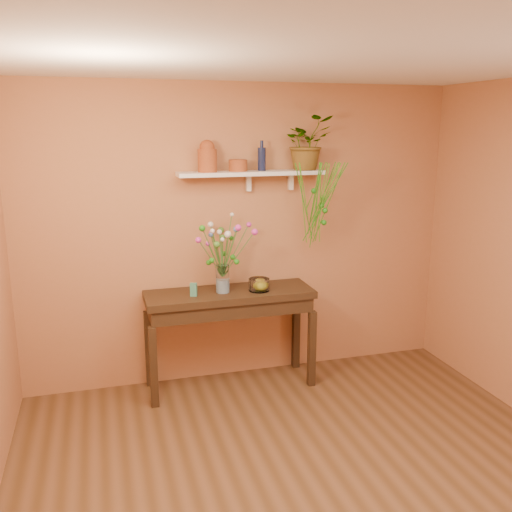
# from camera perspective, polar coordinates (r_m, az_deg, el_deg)

# --- Properties ---
(room) EXTENTS (4.04, 4.04, 2.70)m
(room) POSITION_cam_1_polar(r_m,az_deg,el_deg) (3.23, 7.68, -4.32)
(room) COLOR brown
(room) RESTS_ON ground
(sideboard) EXTENTS (1.48, 0.48, 0.90)m
(sideboard) POSITION_cam_1_polar(r_m,az_deg,el_deg) (4.93, -2.73, -5.09)
(sideboard) COLOR #372213
(sideboard) RESTS_ON ground
(wall_shelf) EXTENTS (1.30, 0.24, 0.19)m
(wall_shelf) POSITION_cam_1_polar(r_m,az_deg,el_deg) (4.89, -0.38, 8.51)
(wall_shelf) COLOR white
(wall_shelf) RESTS_ON room
(terracotta_jug) EXTENTS (0.21, 0.21, 0.27)m
(terracotta_jug) POSITION_cam_1_polar(r_m,az_deg,el_deg) (4.77, -5.06, 10.18)
(terracotta_jug) COLOR #9E4C1F
(terracotta_jug) RESTS_ON wall_shelf
(terracotta_pot) EXTENTS (0.21, 0.21, 0.10)m
(terracotta_pot) POSITION_cam_1_polar(r_m,az_deg,el_deg) (4.86, -1.87, 9.33)
(terracotta_pot) COLOR #9E4C1F
(terracotta_pot) RESTS_ON wall_shelf
(blue_bottle) EXTENTS (0.09, 0.09, 0.26)m
(blue_bottle) POSITION_cam_1_polar(r_m,az_deg,el_deg) (4.91, 0.59, 10.04)
(blue_bottle) COLOR #131A3A
(blue_bottle) RESTS_ON wall_shelf
(spider_plant) EXTENTS (0.48, 0.43, 0.48)m
(spider_plant) POSITION_cam_1_polar(r_m,az_deg,el_deg) (5.02, 5.28, 11.57)
(spider_plant) COLOR #267B17
(spider_plant) RESTS_ON wall_shelf
(plant_fronds) EXTENTS (0.47, 0.34, 0.77)m
(plant_fronds) POSITION_cam_1_polar(r_m,az_deg,el_deg) (4.93, 6.58, 5.54)
(plant_fronds) COLOR #267B17
(plant_fronds) RESTS_ON wall_shelf
(glass_vase) EXTENTS (0.12, 0.12, 0.25)m
(glass_vase) POSITION_cam_1_polar(r_m,az_deg,el_deg) (4.83, -3.46, -2.56)
(glass_vase) COLOR white
(glass_vase) RESTS_ON sideboard
(bouquet) EXTENTS (0.53, 0.47, 0.54)m
(bouquet) POSITION_cam_1_polar(r_m,az_deg,el_deg) (4.74, -3.41, 1.54)
(bouquet) COLOR #386B28
(bouquet) RESTS_ON glass_vase
(glass_bowl) EXTENTS (0.18, 0.18, 0.11)m
(glass_bowl) POSITION_cam_1_polar(r_m,az_deg,el_deg) (4.88, 0.31, -3.03)
(glass_bowl) COLOR white
(glass_bowl) RESTS_ON sideboard
(lemon) EXTENTS (0.09, 0.09, 0.09)m
(lemon) POSITION_cam_1_polar(r_m,az_deg,el_deg) (4.89, 0.43, -3.01)
(lemon) COLOR yellow
(lemon) RESTS_ON glass_bowl
(carton) EXTENTS (0.07, 0.06, 0.11)m
(carton) POSITION_cam_1_polar(r_m,az_deg,el_deg) (4.76, -6.46, -3.47)
(carton) COLOR #2A5F7B
(carton) RESTS_ON sideboard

